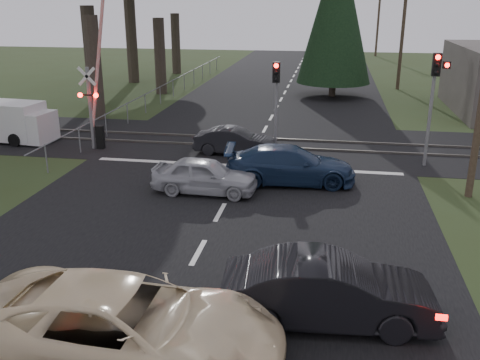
% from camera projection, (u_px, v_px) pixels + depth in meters
% --- Properties ---
extents(ground, '(120.00, 120.00, 0.00)m').
position_uv_depth(ground, '(198.00, 253.00, 14.97)').
color(ground, '#2C3819').
rests_on(ground, ground).
extents(road, '(14.00, 100.00, 0.01)m').
position_uv_depth(road, '(251.00, 154.00, 24.30)').
color(road, black).
rests_on(road, ground).
extents(rail_corridor, '(120.00, 8.00, 0.01)m').
position_uv_depth(rail_corridor, '(257.00, 143.00, 26.16)').
color(rail_corridor, black).
rests_on(rail_corridor, ground).
extents(stop_line, '(13.00, 0.35, 0.00)m').
position_uv_depth(stop_line, '(245.00, 166.00, 22.61)').
color(stop_line, silver).
rests_on(stop_line, ground).
extents(rail_near, '(120.00, 0.12, 0.10)m').
position_uv_depth(rail_near, '(255.00, 147.00, 25.40)').
color(rail_near, '#59544C').
rests_on(rail_near, ground).
extents(rail_far, '(120.00, 0.12, 0.10)m').
position_uv_depth(rail_far, '(260.00, 138.00, 26.89)').
color(rail_far, '#59544C').
rests_on(rail_far, ground).
extents(crossing_signal, '(1.62, 0.38, 6.96)m').
position_uv_depth(crossing_signal, '(95.00, 106.00, 24.59)').
color(crossing_signal, slate).
rests_on(crossing_signal, ground).
extents(traffic_signal_right, '(0.68, 0.48, 4.70)m').
position_uv_depth(traffic_signal_right, '(435.00, 88.00, 21.53)').
color(traffic_signal_right, slate).
rests_on(traffic_signal_right, ground).
extents(traffic_signal_center, '(0.32, 0.48, 4.10)m').
position_uv_depth(traffic_signal_center, '(276.00, 91.00, 23.86)').
color(traffic_signal_center, slate).
rests_on(traffic_signal_center, ground).
extents(utility_pole_mid, '(1.80, 0.26, 9.00)m').
position_uv_depth(utility_pole_mid, '(403.00, 26.00, 40.06)').
color(utility_pole_mid, '#4C3D2D').
rests_on(utility_pole_mid, ground).
extents(utility_pole_far, '(1.80, 0.26, 9.00)m').
position_uv_depth(utility_pole_far, '(379.00, 15.00, 63.37)').
color(utility_pole_far, '#4C3D2D').
rests_on(utility_pole_far, ground).
extents(conifer_tree, '(5.20, 5.20, 11.00)m').
position_uv_depth(conifer_tree, '(337.00, 9.00, 36.72)').
color(conifer_tree, '#473D33').
rests_on(conifer_tree, ground).
extents(fence_left, '(0.10, 36.00, 1.20)m').
position_uv_depth(fence_left, '(167.00, 100.00, 37.19)').
color(fence_left, slate).
rests_on(fence_left, ground).
extents(cream_coupe, '(6.22, 2.98, 1.71)m').
position_uv_depth(cream_coupe, '(124.00, 328.00, 10.12)').
color(cream_coupe, beige).
rests_on(cream_coupe, ground).
extents(dark_hatchback, '(4.75, 2.00, 1.53)m').
position_uv_depth(dark_hatchback, '(329.00, 291.00, 11.56)').
color(dark_hatchback, black).
rests_on(dark_hatchback, ground).
extents(silver_car, '(3.89, 1.69, 1.31)m').
position_uv_depth(silver_car, '(205.00, 176.00, 19.36)').
color(silver_car, '#A2A4AA').
rests_on(silver_car, ground).
extents(blue_sedan, '(5.12, 2.50, 1.44)m').
position_uv_depth(blue_sedan, '(290.00, 165.00, 20.39)').
color(blue_sedan, '#172846').
rests_on(blue_sedan, ground).
extents(dark_car_far, '(3.70, 1.45, 1.20)m').
position_uv_depth(dark_car_far, '(235.00, 141.00, 24.20)').
color(dark_car_far, black).
rests_on(dark_car_far, ground).
extents(white_van, '(5.11, 2.30, 1.94)m').
position_uv_depth(white_van, '(6.00, 121.00, 26.37)').
color(white_van, silver).
rests_on(white_van, ground).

